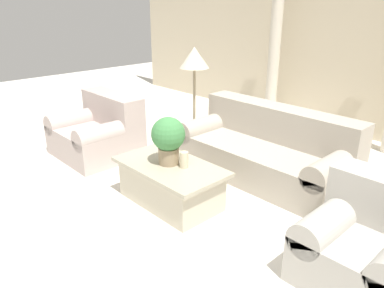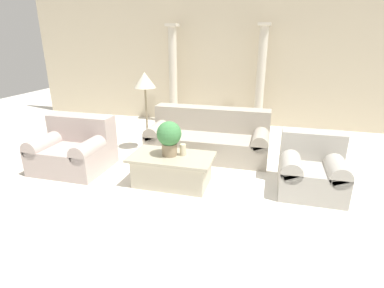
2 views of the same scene
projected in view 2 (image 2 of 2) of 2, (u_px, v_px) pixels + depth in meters
ground_plane at (185, 175)px, 4.71m from camera, size 16.00×16.00×0.00m
wall_back at (223, 57)px, 7.10m from camera, size 10.00×0.06×3.20m
sofa_long at (209, 137)px, 5.43m from camera, size 2.12×0.95×0.82m
loveseat at (75, 148)px, 4.87m from camera, size 1.10×0.95×0.82m
coffee_table at (172, 169)px, 4.34m from camera, size 1.19×0.68×0.44m
potted_plant at (169, 136)px, 4.20m from camera, size 0.35×0.35×0.50m
pillar_candle at (183, 150)px, 4.26m from camera, size 0.09×0.09×0.17m
floor_lamp at (145, 84)px, 5.29m from camera, size 0.39×0.39×1.47m
column_left at (173, 75)px, 7.17m from camera, size 0.27×0.27×2.33m
column_right at (261, 77)px, 6.67m from camera, size 0.27×0.27×2.33m
armchair at (311, 168)px, 4.15m from camera, size 0.85×0.86×0.79m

